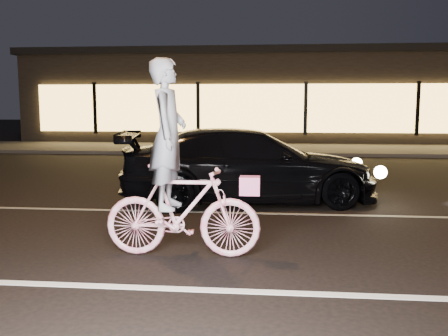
# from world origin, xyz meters

# --- Properties ---
(ground) EXTENTS (90.00, 90.00, 0.00)m
(ground) POSITION_xyz_m (0.00, 0.00, 0.00)
(ground) COLOR black
(ground) RESTS_ON ground
(lane_stripe_near) EXTENTS (60.00, 0.12, 0.01)m
(lane_stripe_near) POSITION_xyz_m (0.00, -1.50, 0.00)
(lane_stripe_near) COLOR silver
(lane_stripe_near) RESTS_ON ground
(lane_stripe_far) EXTENTS (60.00, 0.10, 0.01)m
(lane_stripe_far) POSITION_xyz_m (0.00, 2.00, 0.00)
(lane_stripe_far) COLOR gray
(lane_stripe_far) RESTS_ON ground
(sidewalk) EXTENTS (30.00, 4.00, 0.12)m
(sidewalk) POSITION_xyz_m (0.00, 13.00, 0.06)
(sidewalk) COLOR #383533
(sidewalk) RESTS_ON ground
(storefront) EXTENTS (25.40, 8.42, 4.20)m
(storefront) POSITION_xyz_m (0.00, 18.97, 2.15)
(storefront) COLOR black
(storefront) RESTS_ON ground
(cyclist) EXTENTS (1.88, 0.65, 2.36)m
(cyclist) POSITION_xyz_m (-2.44, -0.43, 0.84)
(cyclist) COLOR #DA3567
(cyclist) RESTS_ON ground
(sedan) EXTENTS (4.98, 2.69, 1.37)m
(sedan) POSITION_xyz_m (-1.76, 2.96, 0.68)
(sedan) COLOR black
(sedan) RESTS_ON ground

